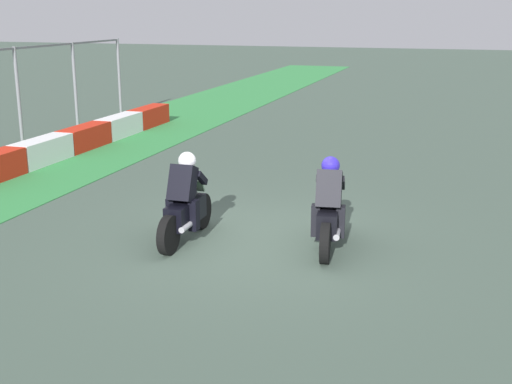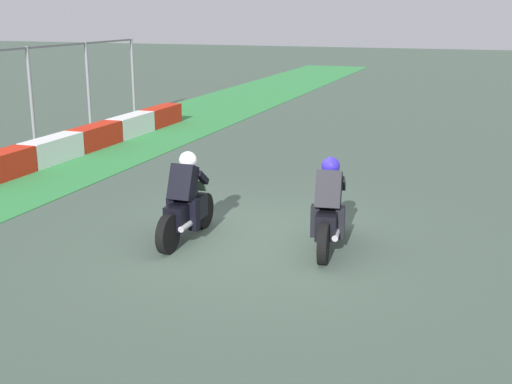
# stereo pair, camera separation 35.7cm
# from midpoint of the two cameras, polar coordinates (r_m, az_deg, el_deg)

# --- Properties ---
(ground_plane) EXTENTS (120.00, 120.00, 0.00)m
(ground_plane) POSITION_cam_midpoint_polar(r_m,az_deg,el_deg) (11.40, -1.14, -4.21)
(ground_plane) COLOR #445649
(rider_lane_a) EXTENTS (2.04, 0.59, 1.51)m
(rider_lane_a) POSITION_cam_midpoint_polar(r_m,az_deg,el_deg) (10.96, 5.27, -1.65)
(rider_lane_a) COLOR black
(rider_lane_a) RESTS_ON ground_plane
(rider_lane_b) EXTENTS (2.04, 0.54, 1.51)m
(rider_lane_b) POSITION_cam_midpoint_polar(r_m,az_deg,el_deg) (11.34, -6.90, -1.12)
(rider_lane_b) COLOR black
(rider_lane_b) RESTS_ON ground_plane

